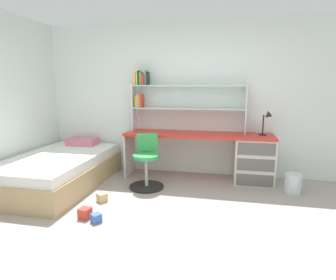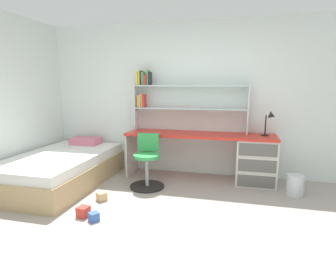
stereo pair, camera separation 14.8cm
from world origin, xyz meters
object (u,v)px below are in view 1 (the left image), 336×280
swivel_chair (147,167)px  toy_block_blue_0 (96,218)px  desk (239,155)px  waste_bin (293,184)px  toy_block_natural_2 (102,197)px  bookshelf_hutch (173,96)px  bed_platform (59,170)px  desk_lamp (268,119)px  toy_block_red_1 (85,213)px

swivel_chair → toy_block_blue_0: bearing=-101.6°
desk → waste_bin: (0.75, -0.38, -0.28)m
desk → toy_block_natural_2: (-1.80, -1.21, -0.37)m
waste_bin → toy_block_blue_0: (-2.36, -1.37, -0.09)m
bookshelf_hutch → toy_block_natural_2: (-0.70, -1.37, -1.29)m
bed_platform → toy_block_natural_2: bearing=-26.5°
desk_lamp → bed_platform: bearing=-166.2°
bed_platform → toy_block_natural_2: size_ratio=18.61×
toy_block_blue_0 → desk_lamp: bearing=41.4°
bookshelf_hutch → desk_lamp: 1.55m
desk_lamp → toy_block_blue_0: (-2.02, -1.78, -0.96)m
bookshelf_hutch → desk_lamp: size_ratio=4.93×
desk_lamp → toy_block_red_1: 2.94m
bookshelf_hutch → toy_block_red_1: 2.36m
desk → toy_block_red_1: bearing=-136.5°
toy_block_blue_0 → bed_platform: bearing=137.7°
desk_lamp → toy_block_natural_2: 2.70m
desk_lamp → bed_platform: size_ratio=0.18×
bookshelf_hutch → toy_block_blue_0: (-0.52, -1.92, -1.30)m
swivel_chair → bed_platform: bearing=-172.2°
desk → swivel_chair: swivel_chair is taller
desk → desk_lamp: bearing=3.8°
waste_bin → desk_lamp: bearing=130.0°
waste_bin → toy_block_red_1: size_ratio=2.34×
bed_platform → waste_bin: (3.48, 0.36, -0.09)m
swivel_chair → toy_block_natural_2: bearing=-123.6°
waste_bin → toy_block_red_1: (-2.54, -1.31, -0.08)m
toy_block_natural_2 → toy_block_blue_0: bearing=-71.4°
bed_platform → toy_block_red_1: bed_platform is taller
desk → bed_platform: bearing=-164.8°
desk → toy_block_red_1: size_ratio=19.26×
swivel_chair → waste_bin: bearing=4.7°
toy_block_natural_2 → desk: bearing=33.9°
desk_lamp → toy_block_blue_0: desk_lamp is taller
bed_platform → toy_block_natural_2: 1.05m
bed_platform → toy_block_red_1: bearing=-45.2°
bookshelf_hutch → desk: bearing=-8.8°
desk_lamp → toy_block_blue_0: size_ratio=3.80×
desk_lamp → toy_block_red_1: size_ratio=3.10×
desk_lamp → bookshelf_hutch: bearing=174.6°
swivel_chair → toy_block_red_1: bearing=-110.3°
swivel_chair → desk: bearing=22.2°
bookshelf_hutch → toy_block_natural_2: 2.01m
desk_lamp → toy_block_red_1: (-2.19, -1.72, -0.95)m
desk → waste_bin: 0.89m
desk → toy_block_red_1: desk is taller
toy_block_blue_0 → toy_block_natural_2: toy_block_natural_2 is taller
desk → desk_lamp: (0.41, 0.03, 0.59)m
desk → bookshelf_hutch: size_ratio=1.26×
waste_bin → toy_block_blue_0: bearing=-149.9°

